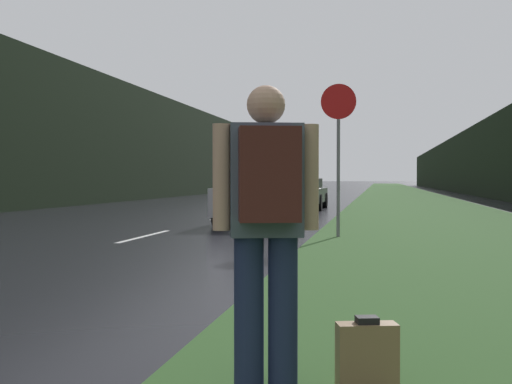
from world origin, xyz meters
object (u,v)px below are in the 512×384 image
Objects in this scene: stop_sign at (338,142)px; suitcase at (367,356)px; car_passing_far at (300,193)px; hitchhiker_with_backpack at (267,217)px; car_passing_near at (262,196)px.

stop_sign is 7.37× the size of suitcase.
stop_sign is 0.76× the size of car_passing_far.
hitchhiker_with_backpack is 1.00m from suitcase.
car_passing_far is at bearing 81.14° from hitchhiker_with_backpack.
hitchhiker_with_backpack reaches higher than car_passing_near.
car_passing_far is (-2.31, 12.43, -1.36)m from stop_sign.
hitchhiker_with_backpack is 22.47m from car_passing_far.
suitcase is at bearing -1.59° from hitchhiker_with_backpack.
car_passing_near is at bearing 90.00° from car_passing_far.
suitcase is at bearing 97.94° from car_passing_far.
car_passing_near is 0.99× the size of car_passing_far.
car_passing_far is (-3.09, 22.18, 0.44)m from suitcase.
hitchhiker_with_backpack is (0.21, -9.90, -0.98)m from stop_sign.
suitcase is 0.10× the size of car_passing_near.
car_passing_near is at bearing 87.64° from suitcase.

